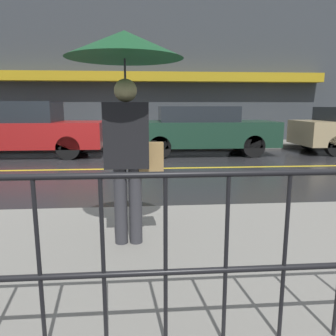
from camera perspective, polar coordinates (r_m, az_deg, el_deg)
name	(u,v)px	position (r m, az deg, el deg)	size (l,w,h in m)	color
ground_plane	(90,169)	(8.09, -13.39, -0.24)	(80.00, 80.00, 0.00)	#262628
sidewalk_near	(9,264)	(3.49, -26.02, -14.76)	(28.00, 2.96, 0.12)	gray
sidewalk_far	(108,145)	(12.40, -10.36, 3.91)	(28.00, 1.93, 0.12)	gray
lane_marking	(90,169)	(8.08, -13.40, -0.22)	(25.20, 0.12, 0.01)	gold
building_storefront	(109,70)	(13.47, -10.31, 16.38)	(28.00, 0.85, 5.76)	#383D42
pedestrian	(126,75)	(3.20, -7.40, 15.75)	(1.10, 1.10, 2.05)	#333338
car_red	(21,129)	(10.83, -24.25, 6.23)	(4.79, 1.78, 1.63)	maroon
car_dark_green	(201,130)	(10.38, 5.81, 6.66)	(4.49, 1.79, 1.49)	#193828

